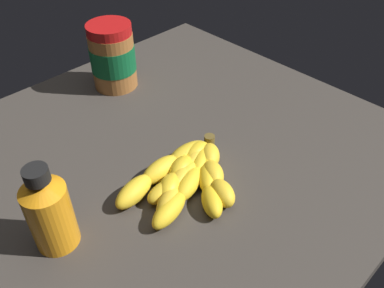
{
  "coord_description": "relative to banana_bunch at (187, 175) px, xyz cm",
  "views": [
    {
      "loc": [
        37.78,
        43.71,
        50.43
      ],
      "look_at": [
        -0.52,
        4.96,
        3.89
      ],
      "focal_mm": 37.45,
      "sensor_mm": 36.0,
      "label": 1
    }
  ],
  "objects": [
    {
      "name": "banana_bunch",
      "position": [
        0.0,
        0.0,
        0.0
      ],
      "size": [
        23.32,
        16.83,
        3.68
      ],
      "color": "yellow",
      "rests_on": "ground_plane"
    },
    {
      "name": "ground_plane",
      "position": [
        -4.01,
        -8.41,
        -3.65
      ],
      "size": [
        83.48,
        78.96,
        3.86
      ],
      "primitive_type": "cube",
      "color": "#38332D"
    },
    {
      "name": "peanut_butter_jar",
      "position": [
        -10.25,
        -34.46,
        5.56
      ],
      "size": [
        10.09,
        10.09,
        14.86
      ],
      "color": "#9E602D",
      "rests_on": "ground_plane"
    },
    {
      "name": "honey_bottle",
      "position": [
        22.33,
        -4.93,
        5.01
      ],
      "size": [
        6.43,
        6.43,
        14.85
      ],
      "color": "orange",
      "rests_on": "ground_plane"
    }
  ]
}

